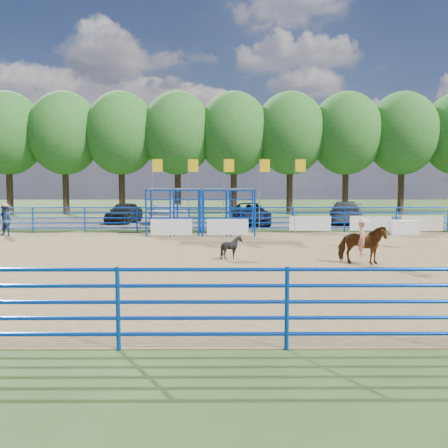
{
  "coord_description": "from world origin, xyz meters",
  "views": [
    {
      "loc": [
        -1.18,
        -18.69,
        3.02
      ],
      "look_at": [
        -1.04,
        1.0,
        1.3
      ],
      "focal_mm": 40.0,
      "sensor_mm": 36.0,
      "label": 1
    }
  ],
  "objects": [
    {
      "name": "gravel_strip",
      "position": [
        0.0,
        17.0,
        0.01
      ],
      "size": [
        40.0,
        10.0,
        0.01
      ],
      "primitive_type": "cube",
      "color": "slate",
      "rests_on": "ground"
    },
    {
      "name": "perimeter_fence",
      "position": [
        0.0,
        0.0,
        0.75
      ],
      "size": [
        30.1,
        20.1,
        1.5
      ],
      "color": "#083BBA",
      "rests_on": "ground"
    },
    {
      "name": "car_d",
      "position": [
        7.62,
        16.23,
        0.79
      ],
      "size": [
        3.28,
        5.75,
        1.57
      ],
      "primitive_type": "imported",
      "rotation": [
        0.0,
        0.0,
        2.93
      ],
      "color": "#505052",
      "rests_on": "gravel_strip"
    },
    {
      "name": "announcer_table",
      "position": [
        8.98,
        8.69,
        0.42
      ],
      "size": [
        1.5,
        0.71,
        0.79
      ],
      "primitive_type": "cube",
      "rotation": [
        0.0,
        0.0,
        0.01
      ],
      "color": "white",
      "rests_on": "arena_dirt"
    },
    {
      "name": "ground",
      "position": [
        0.0,
        0.0,
        0.0
      ],
      "size": [
        120.0,
        120.0,
        0.0
      ],
      "primitive_type": "plane",
      "color": "#385220",
      "rests_on": "ground"
    },
    {
      "name": "car_b",
      "position": [
        -4.79,
        16.28,
        0.71
      ],
      "size": [
        2.35,
        4.45,
        1.39
      ],
      "primitive_type": "imported",
      "rotation": [
        0.0,
        0.0,
        2.92
      ],
      "color": "gray",
      "rests_on": "gravel_strip"
    },
    {
      "name": "calf",
      "position": [
        -0.76,
        0.26,
        0.47
      ],
      "size": [
        0.88,
        0.8,
        0.9
      ],
      "primitive_type": "imported",
      "rotation": [
        0.0,
        0.0,
        1.48
      ],
      "color": "black",
      "rests_on": "arena_dirt"
    },
    {
      "name": "horse_and_rider",
      "position": [
        3.88,
        -1.03,
        0.83
      ],
      "size": [
        1.84,
        1.23,
        2.29
      ],
      "color": "#613413",
      "rests_on": "arena_dirt"
    },
    {
      "name": "car_a",
      "position": [
        -8.08,
        16.88,
        0.74
      ],
      "size": [
        2.35,
        4.52,
        1.47
      ],
      "primitive_type": "imported",
      "rotation": [
        0.0,
        0.0,
        -0.15
      ],
      "color": "black",
      "rests_on": "gravel_strip"
    },
    {
      "name": "car_c",
      "position": [
        0.79,
        15.1,
        0.76
      ],
      "size": [
        2.68,
        5.46,
        1.49
      ],
      "primitive_type": "imported",
      "rotation": [
        0.0,
        0.0,
        0.04
      ],
      "color": "black",
      "rests_on": "gravel_strip"
    },
    {
      "name": "chute_assembly",
      "position": [
        -1.9,
        8.84,
        1.26
      ],
      "size": [
        19.32,
        2.41,
        4.2
      ],
      "color": "#083BBA",
      "rests_on": "ground"
    },
    {
      "name": "treeline",
      "position": [
        0.0,
        26.0,
        7.53
      ],
      "size": [
        56.4,
        6.4,
        11.24
      ],
      "color": "#3F2B19",
      "rests_on": "ground"
    },
    {
      "name": "arena_dirt",
      "position": [
        0.0,
        0.0,
        0.01
      ],
      "size": [
        30.0,
        20.0,
        0.02
      ],
      "primitive_type": "cube",
      "color": "olive",
      "rests_on": "ground"
    },
    {
      "name": "spectator_cowboy",
      "position": [
        -12.87,
        8.32,
        0.89
      ],
      "size": [
        0.96,
        0.84,
        1.72
      ],
      "color": "navy",
      "rests_on": "arena_dirt"
    }
  ]
}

